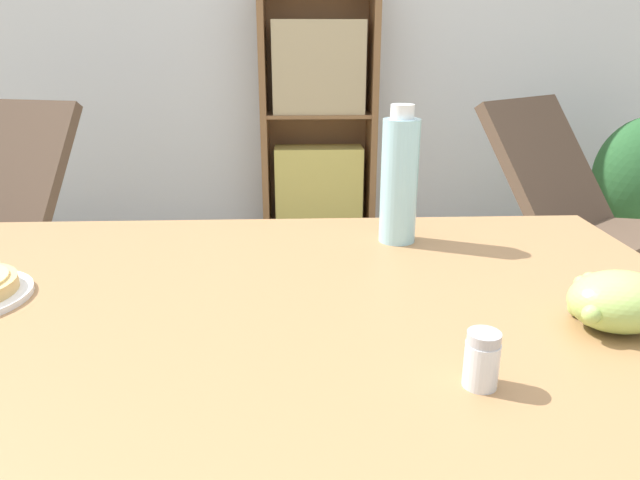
{
  "coord_description": "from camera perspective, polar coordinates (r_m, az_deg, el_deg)",
  "views": [
    {
      "loc": [
        -0.06,
        -0.88,
        1.11
      ],
      "look_at": [
        -0.02,
        0.04,
        0.79
      ],
      "focal_mm": 32.0,
      "sensor_mm": 36.0,
      "label": 1
    }
  ],
  "objects": [
    {
      "name": "lounge_chair_far",
      "position": [
        2.66,
        24.03,
        -0.53
      ],
      "size": [
        0.85,
        0.94,
        0.88
      ],
      "rotation": [
        0.0,
        0.0,
        0.64
      ],
      "color": "slate",
      "rests_on": "ground_plane"
    },
    {
      "name": "grape_bunch",
      "position": [
        0.89,
        27.69,
        -5.5
      ],
      "size": [
        0.14,
        0.11,
        0.08
      ],
      "color": "#A8CC66",
      "rests_on": "dining_table"
    },
    {
      "name": "wall_back",
      "position": [
        3.51,
        -1.53,
        22.28
      ],
      "size": [
        8.0,
        0.05,
        2.6
      ],
      "color": "silver",
      "rests_on": "ground_plane"
    },
    {
      "name": "drink_bottle",
      "position": [
        1.13,
        7.93,
        6.05
      ],
      "size": [
        0.07,
        0.07,
        0.27
      ],
      "color": "#A3DBEA",
      "rests_on": "dining_table"
    },
    {
      "name": "bookshelf",
      "position": [
        3.37,
        -0.16,
        11.44
      ],
      "size": [
        0.66,
        0.29,
        1.43
      ],
      "color": "brown",
      "rests_on": "ground_plane"
    },
    {
      "name": "salt_shaker",
      "position": [
        0.7,
        15.87,
        -11.45
      ],
      "size": [
        0.04,
        0.04,
        0.07
      ],
      "color": "white",
      "rests_on": "dining_table"
    },
    {
      "name": "dining_table",
      "position": [
        0.94,
        -2.88,
        -10.97
      ],
      "size": [
        1.32,
        0.86,
        0.73
      ],
      "color": "#A37549",
      "rests_on": "ground_plane"
    }
  ]
}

